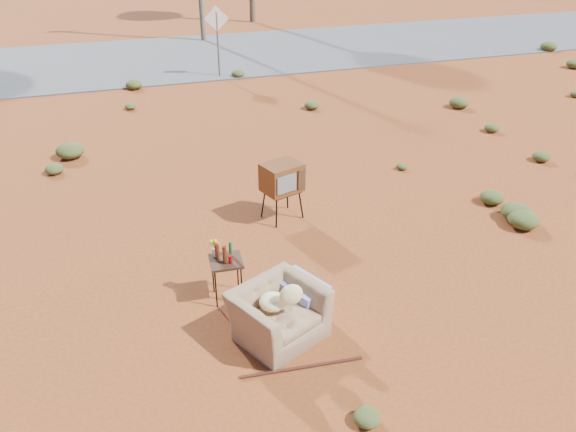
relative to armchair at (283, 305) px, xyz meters
name	(u,v)px	position (x,y,z in m)	size (l,w,h in m)	color
ground	(293,307)	(0.29, 0.43, -0.44)	(140.00, 140.00, 0.00)	brown
highway	(162,58)	(0.29, 15.43, -0.42)	(140.00, 7.00, 0.04)	#565659
armchair	(283,305)	(0.00, 0.00, 0.00)	(1.40, 1.26, 0.94)	#8D6C4D
tv_unit	(282,178)	(0.91, 2.91, 0.33)	(0.77, 0.69, 1.04)	black
side_table	(223,258)	(-0.55, 0.96, 0.22)	(0.48, 0.48, 0.90)	#382114
rusty_bar	(302,367)	(0.02, -0.71, -0.42)	(0.04, 0.04, 1.51)	#502015
road_sign	(217,29)	(1.79, 12.43, 1.06)	(0.78, 0.06, 2.19)	brown
scrub_patch	(184,177)	(-0.54, 4.84, -0.30)	(17.49, 8.07, 0.33)	#465424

